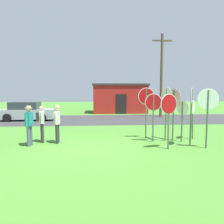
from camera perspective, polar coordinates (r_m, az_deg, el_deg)
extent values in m
plane|color=#47842D|center=(8.31, -6.99, -10.63)|extent=(80.00, 80.00, 0.00)
cube|color=#38383A|center=(17.29, -5.43, -2.08)|extent=(60.00, 6.40, 0.01)
cube|color=#B2231E|center=(23.17, 2.08, 3.62)|extent=(5.84, 3.58, 3.00)
cube|color=#383333|center=(23.16, 2.10, 7.58)|extent=(6.04, 3.78, 0.20)
cube|color=black|center=(21.39, 2.59, 2.23)|extent=(1.10, 0.08, 2.10)
cylinder|color=brown|center=(19.51, 13.67, 9.74)|extent=(0.24, 0.24, 7.54)
cube|color=brown|center=(20.00, 13.89, 18.84)|extent=(1.80, 0.12, 0.12)
cube|color=#A5A8AD|center=(18.14, -22.35, -0.45)|extent=(4.32, 1.84, 0.76)
cube|color=#2D333D|center=(18.17, -23.19, 1.68)|extent=(2.25, 1.55, 0.60)
cylinder|color=black|center=(18.67, -17.59, -0.77)|extent=(0.64, 0.23, 0.64)
cylinder|color=black|center=(16.94, -18.96, -1.45)|extent=(0.64, 0.23, 0.64)
cylinder|color=black|center=(19.45, -25.26, -0.80)|extent=(0.64, 0.23, 0.64)
cylinder|color=black|center=(17.79, -27.31, -1.45)|extent=(0.64, 0.23, 0.64)
cylinder|color=#51664C|center=(9.30, 21.24, -1.53)|extent=(0.09, 0.09, 2.45)
cylinder|color=white|center=(9.23, 21.45, 4.22)|extent=(0.34, 0.62, 0.70)
cylinder|color=#B70F14|center=(9.23, 21.39, 4.22)|extent=(0.32, 0.58, 0.65)
cylinder|color=#51664C|center=(10.74, 21.63, -2.17)|extent=(0.14, 0.14, 1.87)
cylinder|color=white|center=(10.68, 21.75, 1.28)|extent=(0.46, 0.55, 0.69)
cylinder|color=#B70F14|center=(10.68, 21.70, 1.29)|extent=(0.43, 0.52, 0.64)
cylinder|color=#51664C|center=(10.01, 19.00, -2.64)|extent=(0.10, 0.10, 1.87)
cylinder|color=white|center=(9.94, 19.13, 1.20)|extent=(0.37, 0.52, 0.63)
cylinder|color=#B70F14|center=(9.94, 19.16, 1.20)|extent=(0.35, 0.49, 0.58)
cylinder|color=#51664C|center=(9.91, 14.87, -0.84)|extent=(0.12, 0.09, 2.47)
cylinder|color=white|center=(9.85, 15.00, 4.19)|extent=(0.23, 0.86, 0.88)
cylinder|color=#B70F14|center=(9.86, 15.05, 4.19)|extent=(0.21, 0.80, 0.82)
cylinder|color=#51664C|center=(8.54, 15.53, -2.84)|extent=(0.11, 0.13, 2.19)
cylinder|color=white|center=(8.47, 15.67, 2.16)|extent=(0.78, 0.34, 0.83)
cylinder|color=#B70F14|center=(8.46, 15.71, 2.16)|extent=(0.72, 0.32, 0.77)
cylinder|color=#51664C|center=(10.25, 9.52, -0.54)|extent=(0.07, 0.07, 2.46)
cylinder|color=white|center=(10.20, 9.60, 4.41)|extent=(0.83, 0.07, 0.83)
cylinder|color=#B70F14|center=(10.19, 9.62, 4.41)|extent=(0.77, 0.07, 0.77)
cylinder|color=#51664C|center=(10.22, 16.79, -0.88)|extent=(0.09, 0.09, 2.41)
cylinder|color=white|center=(10.16, 16.93, 3.89)|extent=(0.39, 0.77, 0.85)
cylinder|color=#B70F14|center=(10.16, 16.97, 3.89)|extent=(0.37, 0.71, 0.79)
cylinder|color=#51664C|center=(9.18, 25.11, -1.91)|extent=(0.08, 0.08, 2.40)
cylinder|color=white|center=(9.12, 25.33, 3.35)|extent=(0.85, 0.12, 0.86)
cylinder|color=#B70F14|center=(9.13, 25.31, 3.35)|extent=(0.79, 0.12, 0.80)
cylinder|color=#51664C|center=(9.62, 11.46, -1.82)|extent=(0.07, 0.07, 2.18)
cylinder|color=white|center=(9.55, 11.55, 2.70)|extent=(0.80, 0.02, 0.80)
cylinder|color=#B70F14|center=(9.54, 11.57, 2.70)|extent=(0.74, 0.02, 0.74)
cylinder|color=#2D2D33|center=(9.73, -14.92, -5.71)|extent=(0.14, 0.14, 0.88)
cylinder|color=#2D2D33|center=(9.52, -15.16, -5.96)|extent=(0.14, 0.14, 0.88)
cube|color=beige|center=(9.51, -15.15, -1.52)|extent=(0.22, 0.36, 0.58)
cylinder|color=beige|center=(9.74, -14.89, -1.46)|extent=(0.09, 0.09, 0.52)
cylinder|color=beige|center=(9.28, -15.42, -1.82)|extent=(0.09, 0.09, 0.52)
sphere|color=beige|center=(9.47, -15.22, 0.98)|extent=(0.21, 0.21, 0.21)
cylinder|color=beige|center=(9.46, -15.23, 1.33)|extent=(0.31, 0.31, 0.02)
cylinder|color=beige|center=(9.46, -15.23, 1.63)|extent=(0.19, 0.19, 0.09)
cylinder|color=#4C5670|center=(9.61, -21.81, -6.06)|extent=(0.14, 0.14, 0.88)
cylinder|color=#4C5670|center=(9.42, -22.36, -6.32)|extent=(0.14, 0.14, 0.88)
cube|color=teal|center=(9.40, -22.24, -1.83)|extent=(0.26, 0.38, 0.58)
cylinder|color=teal|center=(9.62, -21.65, -1.76)|extent=(0.09, 0.09, 0.52)
cylinder|color=teal|center=(9.18, -22.86, -2.14)|extent=(0.09, 0.09, 0.52)
sphere|color=tan|center=(9.35, -22.34, 0.70)|extent=(0.21, 0.21, 0.21)
cylinder|color=beige|center=(9.35, -22.35, 1.05)|extent=(0.32, 0.31, 0.02)
cylinder|color=beige|center=(9.35, -22.36, 1.35)|extent=(0.19, 0.19, 0.09)
cylinder|color=#2D2D33|center=(10.10, -18.95, -5.41)|extent=(0.14, 0.14, 0.88)
cylinder|color=#2D2D33|center=(9.88, -18.98, -5.65)|extent=(0.14, 0.14, 0.88)
cube|color=beige|center=(9.88, -19.10, -1.37)|extent=(0.30, 0.40, 0.58)
cylinder|color=beige|center=(10.12, -19.06, -1.32)|extent=(0.09, 0.09, 0.52)
cylinder|color=beige|center=(9.65, -19.13, -1.65)|extent=(0.09, 0.09, 0.52)
sphere|color=tan|center=(9.84, -19.18, 1.03)|extent=(0.21, 0.21, 0.21)
cube|color=#232328|center=(9.88, -20.09, -1.28)|extent=(0.20, 0.29, 0.40)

